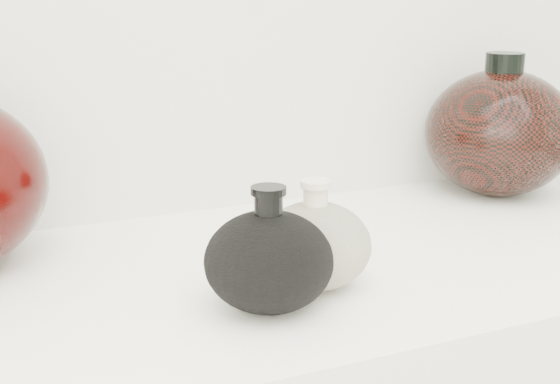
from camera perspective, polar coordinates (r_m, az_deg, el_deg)
name	(u,v)px	position (r m, az deg, el deg)	size (l,w,h in m)	color
black_gourd_vase	(269,260)	(0.79, -0.83, -5.02)	(0.17, 0.17, 0.13)	black
cream_gourd_vase	(315,245)	(0.85, 2.58, -3.86)	(0.14, 0.14, 0.12)	beige
right_round_pot	(500,132)	(1.25, 15.76, 4.25)	(0.28, 0.28, 0.22)	black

